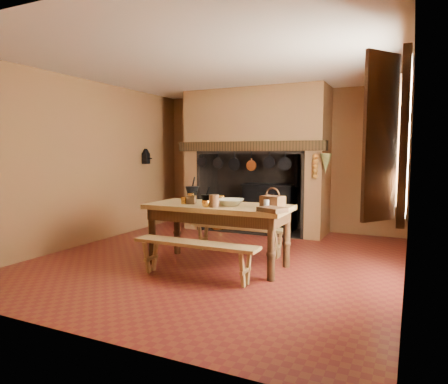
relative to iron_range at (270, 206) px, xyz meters
name	(u,v)px	position (x,y,z in m)	size (l,w,h in m)	color
floor	(219,259)	(0.04, -2.45, -0.48)	(5.50, 5.50, 0.00)	#602516
ceiling	(219,65)	(0.04, -2.45, 2.32)	(5.50, 5.50, 0.00)	silver
back_wall	(277,161)	(0.04, 0.30, 0.92)	(5.00, 0.02, 2.80)	brown
wall_left	(88,162)	(-2.46, -2.45, 0.92)	(0.02, 5.50, 2.80)	brown
wall_right	(409,166)	(2.54, -2.45, 0.92)	(0.02, 5.50, 2.80)	brown
wall_front	(72,172)	(0.04, -5.20, 0.92)	(5.00, 0.02, 2.80)	brown
chimney_breast	(256,140)	(-0.26, -0.14, 1.33)	(2.95, 0.96, 2.80)	brown
iron_range	(270,206)	(0.00, 0.00, 0.00)	(1.12, 0.55, 1.60)	black
hearth_pans	(220,224)	(-1.01, -0.23, -0.39)	(0.51, 0.62, 0.20)	gold
hanging_pans	(245,164)	(-0.30, -0.64, 0.88)	(1.92, 0.29, 0.27)	black
onion_string	(315,166)	(1.04, -0.66, 0.85)	(0.12, 0.10, 0.46)	#92511B
herb_bunch	(326,163)	(1.22, -0.66, 0.90)	(0.20, 0.20, 0.35)	brown
window	(395,140)	(2.39, -2.85, 1.22)	(0.39, 1.75, 1.76)	white
wall_coffee_mill	(146,155)	(-2.38, -0.90, 1.03)	(0.23, 0.16, 0.31)	black
work_table	(218,214)	(0.19, -2.76, 0.23)	(1.97, 0.88, 0.85)	#A88A4D
bench_front	(195,251)	(0.19, -3.41, -0.14)	(1.64, 0.29, 0.46)	#A88A4D
bench_back	(239,233)	(0.19, -2.03, -0.16)	(1.55, 0.27, 0.43)	#A88A4D
mortar_large	(192,192)	(-0.40, -2.45, 0.49)	(0.21, 0.21, 0.35)	black
mortar_small	(207,200)	(0.13, -2.99, 0.46)	(0.16, 0.16, 0.27)	black
coffee_grinder	(191,199)	(-0.18, -2.85, 0.44)	(0.17, 0.15, 0.18)	#392412
brass_mug_a	(184,200)	(-0.27, -2.90, 0.42)	(0.09, 0.09, 0.10)	gold
brass_mug_b	(222,199)	(0.09, -2.44, 0.41)	(0.08, 0.08, 0.09)	gold
mixing_bowl	(231,202)	(0.38, -2.76, 0.41)	(0.36, 0.36, 0.09)	beige
stoneware_crock	(214,201)	(0.25, -3.02, 0.45)	(0.13, 0.13, 0.16)	#563520
glass_jar	(266,204)	(0.94, -2.91, 0.43)	(0.07, 0.07, 0.12)	beige
wicker_basket	(273,201)	(0.97, -2.76, 0.46)	(0.32, 0.27, 0.27)	#4A2516
wooden_tray	(272,210)	(1.07, -3.09, 0.40)	(0.32, 0.23, 0.05)	#392412
brass_cup	(206,204)	(0.16, -3.07, 0.41)	(0.12, 0.12, 0.09)	gold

